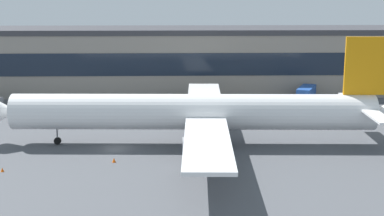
# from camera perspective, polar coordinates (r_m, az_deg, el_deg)

# --- Properties ---
(ground_plane) EXTENTS (600.00, 600.00, 0.00)m
(ground_plane) POSITION_cam_1_polar(r_m,az_deg,el_deg) (84.23, -8.03, -4.24)
(ground_plane) COLOR #4C4F54
(terminal_building) EXTENTS (152.97, 18.00, 15.11)m
(terminal_building) POSITION_cam_1_polar(r_m,az_deg,el_deg) (129.81, -5.78, 5.00)
(terminal_building) COLOR gray
(terminal_building) RESTS_ON ground_plane
(airliner) EXTENTS (65.00, 55.88, 16.84)m
(airliner) POSITION_cam_1_polar(r_m,az_deg,el_deg) (84.39, 0.70, -0.41)
(airliner) COLOR white
(airliner) RESTS_ON ground_plane
(pushback_tractor) EXTENTS (4.73, 5.45, 1.75)m
(pushback_tractor) POSITION_cam_1_polar(r_m,az_deg,el_deg) (116.18, -2.45, 0.95)
(pushback_tractor) COLOR gray
(pushback_tractor) RESTS_ON ground_plane
(baggage_tug) EXTENTS (3.84, 2.53, 1.85)m
(baggage_tug) POSITION_cam_1_polar(r_m,az_deg,el_deg) (116.18, 3.63, 0.95)
(baggage_tug) COLOR black
(baggage_tug) RESTS_ON ground_plane
(fuel_truck) EXTENTS (5.90, 8.82, 3.35)m
(fuel_truck) POSITION_cam_1_polar(r_m,az_deg,el_deg) (120.29, 11.84, 1.49)
(fuel_truck) COLOR #2651A5
(fuel_truck) RESTS_ON ground_plane
(traffic_cone_0) EXTENTS (0.53, 0.53, 0.66)m
(traffic_cone_0) POSITION_cam_1_polar(r_m,az_deg,el_deg) (79.65, 1.26, -4.84)
(traffic_cone_0) COLOR #F2590C
(traffic_cone_0) RESTS_ON ground_plane
(traffic_cone_1) EXTENTS (0.51, 0.51, 0.64)m
(traffic_cone_1) POSITION_cam_1_polar(r_m,az_deg,el_deg) (77.74, -8.14, -5.40)
(traffic_cone_1) COLOR #F2590C
(traffic_cone_1) RESTS_ON ground_plane
(traffic_cone_2) EXTENTS (0.45, 0.45, 0.56)m
(traffic_cone_2) POSITION_cam_1_polar(r_m,az_deg,el_deg) (77.36, -19.16, -6.09)
(traffic_cone_2) COLOR #F2590C
(traffic_cone_2) RESTS_ON ground_plane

